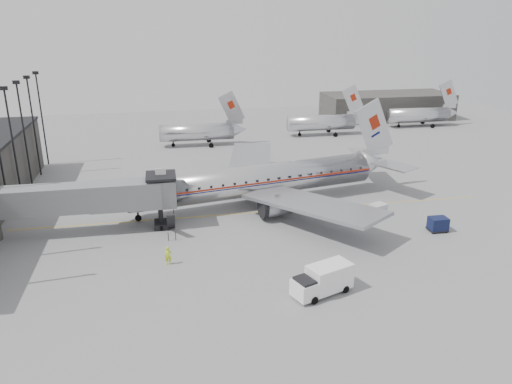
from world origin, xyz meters
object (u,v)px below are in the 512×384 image
Objects in this scene: service_van at (323,280)px; baggage_cart_navy at (438,224)px; airliner at (261,180)px; baggage_cart_white at (378,210)px; ramp_worker at (168,256)px.

service_van is 20.34m from baggage_cart_navy.
baggage_cart_white is (13.41, -7.16, -2.42)m from airliner.
baggage_cart_navy is at bearing 1.84° from ramp_worker.
service_van is 3.19× the size of ramp_worker.
airliner is 22.44m from baggage_cart_navy.
airliner reaches higher than baggage_cart_white.
baggage_cart_navy is (17.37, 10.57, -0.50)m from service_van.
service_van is at bearing -98.96° from airliner.
service_van is 2.79× the size of baggage_cart_navy.
baggage_cart_navy is at bearing -46.22° from airliner.
baggage_cart_white is at bearing 14.66° from ramp_worker.
baggage_cart_white is at bearing 31.63° from service_van.
baggage_cart_navy is at bearing -70.49° from baggage_cart_white.
baggage_cart_navy is (18.27, -12.82, -2.37)m from airliner.
service_van is at bearing -148.72° from baggage_cart_white.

